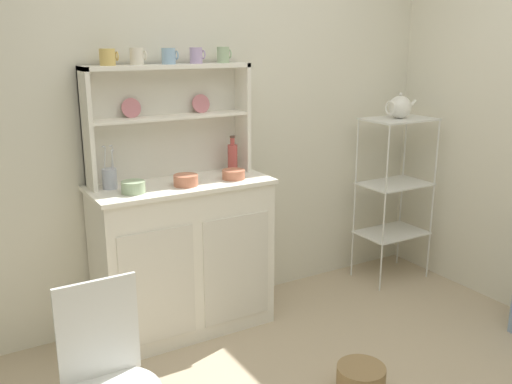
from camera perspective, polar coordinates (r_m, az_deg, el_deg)
name	(u,v)px	position (r m, az deg, el deg)	size (l,w,h in m)	color
wall_back	(214,114)	(3.51, -4.30, 7.92)	(3.84, 0.05, 2.50)	silver
hutch_cabinet	(183,256)	(3.34, -7.40, -6.46)	(1.03, 0.45, 0.91)	white
hutch_shelf_unit	(167,112)	(3.28, -9.04, 8.05)	(0.96, 0.18, 0.65)	silver
bakers_rack	(395,179)	(4.08, 13.99, 1.32)	(0.48, 0.33, 1.17)	silver
wire_chair	(107,371)	(2.23, -14.98, -17.25)	(0.36, 0.36, 0.85)	white
floor_basket	(361,380)	(2.96, 10.63, -18.34)	(0.24, 0.24, 0.15)	#93754C
cup_gold_0	(108,57)	(3.11, -14.88, 13.15)	(0.10, 0.08, 0.09)	#DBB760
cup_cream_1	(137,56)	(3.16, -12.03, 13.38)	(0.09, 0.07, 0.09)	silver
cup_sky_2	(169,56)	(3.22, -8.87, 13.52)	(0.09, 0.08, 0.09)	#8EB2D1
cup_lilac_3	(196,55)	(3.29, -6.10, 13.67)	(0.09, 0.07, 0.09)	#B79ECC
cup_sage_4	(223,55)	(3.36, -3.42, 13.78)	(0.09, 0.07, 0.09)	#9EB78E
bowl_mixing_large	(133,187)	(3.03, -12.39, 0.50)	(0.13, 0.13, 0.06)	#9EB78E
bowl_floral_medium	(186,180)	(3.13, -7.16, 1.21)	(0.14, 0.14, 0.06)	#C67556
bowl_cream_small	(234,174)	(3.26, -2.30, 1.81)	(0.13, 0.13, 0.05)	#C67556
jam_bottle	(233,157)	(3.42, -2.40, 3.57)	(0.06, 0.06, 0.22)	#B74C47
utensil_jar	(110,178)	(3.14, -14.69, 1.41)	(0.08, 0.08, 0.24)	#B2B7C6
porcelain_teapot	(400,107)	(3.99, 14.44, 8.39)	(0.25, 0.15, 0.18)	white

